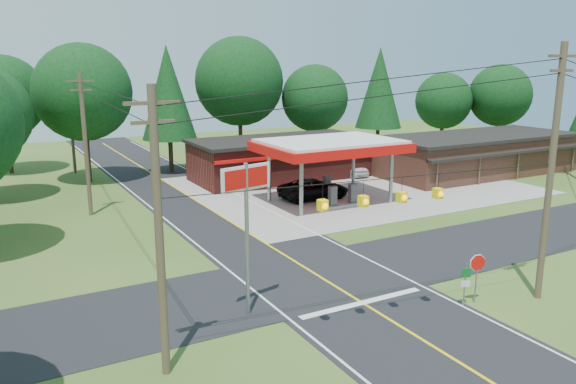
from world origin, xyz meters
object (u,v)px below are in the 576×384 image
gas_canopy (330,148)px  suv_car (314,189)px  sedan_car (351,167)px  big_stop_sign (247,204)px  octagonal_stop_sign (477,267)px

gas_canopy → suv_car: 3.81m
sedan_car → big_stop_sign: size_ratio=0.70×
octagonal_stop_sign → gas_canopy: bearing=76.7°
gas_canopy → suv_car: bearing=108.4°
gas_canopy → sedan_car: 11.65m
sedan_car → octagonal_stop_sign: bearing=-104.4°
octagonal_stop_sign → suv_car: bearing=79.0°
gas_canopy → suv_car: gas_canopy is taller
suv_car → octagonal_stop_sign: (-4.00, -20.51, 0.93)m
big_stop_sign → octagonal_stop_sign: 10.75m
sedan_car → big_stop_sign: (-21.72, -23.14, 4.13)m
gas_canopy → suv_car: size_ratio=1.84×
suv_car → big_stop_sign: size_ratio=0.87×
gas_canopy → octagonal_stop_sign: size_ratio=4.55×
sedan_car → octagonal_stop_sign: (-12.22, -27.01, 0.94)m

